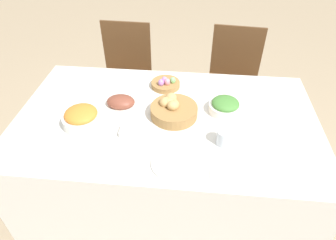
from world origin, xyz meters
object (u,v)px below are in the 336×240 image
(carrot_bowl, at_px, (82,118))
(drinking_cup, at_px, (224,137))
(green_salad_bowl, at_px, (225,106))
(chair_far_right, at_px, (233,79))
(chair_far_left, at_px, (125,73))
(spoon, at_px, (210,166))
(butter_dish, at_px, (132,132))
(knife, at_px, (204,166))
(bread_basket, at_px, (173,109))
(dinner_plate, at_px, (175,163))
(ham_platter, at_px, (121,103))
(fork, at_px, (146,161))
(egg_basket, at_px, (166,83))

(carrot_bowl, bearing_deg, drinking_cup, -5.15)
(green_salad_bowl, bearing_deg, drinking_cup, -93.54)
(chair_far_right, distance_m, green_salad_bowl, 0.85)
(chair_far_left, xyz_separation_m, green_salad_bowl, (0.80, -0.79, 0.29))
(chair_far_right, bearing_deg, spoon, -95.03)
(chair_far_left, distance_m, butter_dish, 1.11)
(chair_far_left, distance_m, spoon, 1.45)
(knife, xyz_separation_m, spoon, (0.03, 0.00, 0.00))
(chair_far_left, distance_m, bread_basket, 1.03)
(bread_basket, xyz_separation_m, knife, (0.19, -0.38, -0.04))
(dinner_plate, xyz_separation_m, butter_dish, (-0.25, 0.20, 0.01))
(ham_platter, relative_size, knife, 1.66)
(chair_far_left, distance_m, ham_platter, 0.86)
(fork, height_order, spoon, same)
(carrot_bowl, height_order, drinking_cup, carrot_bowl)
(chair_far_left, xyz_separation_m, dinner_plate, (0.54, -1.24, 0.25))
(egg_basket, bearing_deg, drinking_cup, -54.56)
(fork, xyz_separation_m, spoon, (0.32, 0.00, 0.00))
(knife, xyz_separation_m, drinking_cup, (0.10, 0.17, 0.04))
(bread_basket, height_order, fork, bread_basket)
(ham_platter, bearing_deg, drinking_cup, -23.73)
(egg_basket, relative_size, butter_dish, 1.50)
(dinner_plate, xyz_separation_m, fork, (-0.14, 0.00, -0.00))
(chair_far_right, distance_m, bread_basket, 1.00)
(green_salad_bowl, distance_m, fork, 0.60)
(knife, bearing_deg, egg_basket, 113.64)
(fork, distance_m, knife, 0.29)
(green_salad_bowl, relative_size, drinking_cup, 2.23)
(bread_basket, bearing_deg, dinner_plate, -83.55)
(knife, bearing_deg, fork, -177.50)
(bread_basket, xyz_separation_m, dinner_plate, (0.04, -0.38, -0.04))
(ham_platter, height_order, green_salad_bowl, green_salad_bowl)
(knife, bearing_deg, chair_far_right, 80.84)
(chair_far_right, distance_m, butter_dish, 1.26)
(bread_basket, bearing_deg, chair_far_left, 119.99)
(chair_far_right, bearing_deg, bread_basket, -112.08)
(chair_far_right, relative_size, egg_basket, 4.75)
(bread_basket, relative_size, dinner_plate, 1.16)
(bread_basket, bearing_deg, ham_platter, 170.07)
(dinner_plate, bearing_deg, knife, 0.00)
(butter_dish, bearing_deg, chair_far_right, 57.90)
(bread_basket, bearing_deg, fork, -104.70)
(chair_far_left, bearing_deg, ham_platter, -76.13)
(egg_basket, xyz_separation_m, spoon, (0.29, -0.68, -0.02))
(chair_far_right, xyz_separation_m, drinking_cup, (-0.16, -1.07, 0.29))
(carrot_bowl, distance_m, knife, 0.73)
(bread_basket, distance_m, carrot_bowl, 0.52)
(carrot_bowl, distance_m, fork, 0.47)
(chair_far_right, height_order, bread_basket, chair_far_right)
(spoon, bearing_deg, chair_far_right, 77.17)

